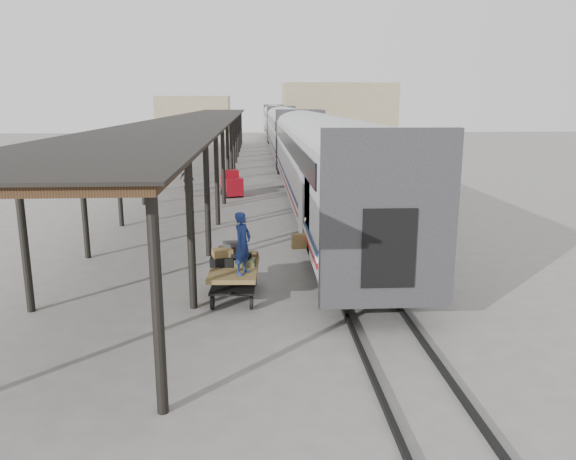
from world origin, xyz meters
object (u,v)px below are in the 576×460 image
Objects in this scene: porter at (243,243)px; pedestrian at (187,179)px; baggage_cart at (235,274)px.

porter is 1.07× the size of pedestrian.
porter is 19.26m from pedestrian.
baggage_cart is 18.56m from pedestrian.
pedestrian reaches higher than baggage_cart.
pedestrian is (-3.39, 18.24, 0.11)m from baggage_cart.
baggage_cart is at bearing 50.92° from porter.
porter is at bearing 125.23° from pedestrian.
baggage_cart is 1.62× the size of pedestrian.
porter reaches higher than baggage_cart.
porter is (0.25, -0.65, 1.02)m from baggage_cart.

